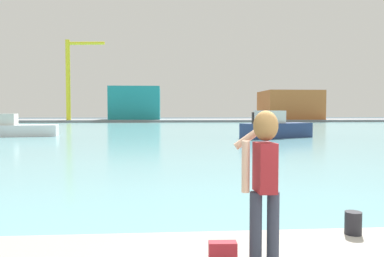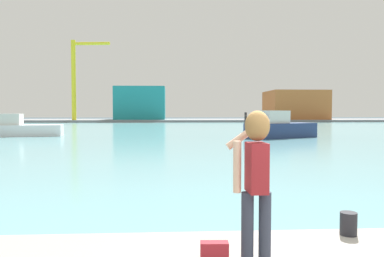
{
  "view_description": "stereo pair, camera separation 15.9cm",
  "coord_description": "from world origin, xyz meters",
  "px_view_note": "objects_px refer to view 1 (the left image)",
  "views": [
    {
      "loc": [
        -2.11,
        -3.32,
        2.4
      ],
      "look_at": [
        -1.35,
        7.19,
        1.94
      ],
      "focal_mm": 35.19,
      "sensor_mm": 36.0,
      "label": 1
    },
    {
      "loc": [
        -1.96,
        -3.33,
        2.4
      ],
      "look_at": [
        -1.35,
        7.19,
        1.94
      ],
      "focal_mm": 35.19,
      "sensor_mm": 36.0,
      "label": 2
    }
  ],
  "objects_px": {
    "handbag": "(223,252)",
    "boat_moored": "(9,128)",
    "harbor_bollard": "(353,223)",
    "person_photographer": "(264,170)",
    "port_crane": "(71,73)",
    "warehouse_left": "(136,103)",
    "warehouse_right": "(289,105)",
    "boat_moored_2": "(276,128)"
  },
  "relations": [
    {
      "from": "handbag",
      "to": "boat_moored",
      "type": "xyz_separation_m",
      "value": [
        -15.79,
        33.67,
        0.01
      ]
    },
    {
      "from": "handbag",
      "to": "harbor_bollard",
      "type": "height_order",
      "value": "harbor_bollard"
    },
    {
      "from": "handbag",
      "to": "boat_moored",
      "type": "relative_size",
      "value": 0.04
    },
    {
      "from": "person_photographer",
      "to": "port_crane",
      "type": "height_order",
      "value": "port_crane"
    },
    {
      "from": "person_photographer",
      "to": "port_crane",
      "type": "relative_size",
      "value": 0.1
    },
    {
      "from": "warehouse_left",
      "to": "warehouse_right",
      "type": "bearing_deg",
      "value": -2.56
    },
    {
      "from": "person_photographer",
      "to": "warehouse_right",
      "type": "bearing_deg",
      "value": -20.6
    },
    {
      "from": "harbor_bollard",
      "to": "boat_moored",
      "type": "bearing_deg",
      "value": 118.46
    },
    {
      "from": "harbor_bollard",
      "to": "boat_moored_2",
      "type": "xyz_separation_m",
      "value": [
        7.58,
        28.94,
        0.09
      ]
    },
    {
      "from": "warehouse_left",
      "to": "port_crane",
      "type": "xyz_separation_m",
      "value": [
        -13.8,
        -8.4,
        6.59
      ]
    },
    {
      "from": "boat_moored_2",
      "to": "warehouse_left",
      "type": "relative_size",
      "value": 0.55
    },
    {
      "from": "handbag",
      "to": "warehouse_left",
      "type": "relative_size",
      "value": 0.02
    },
    {
      "from": "warehouse_left",
      "to": "warehouse_right",
      "type": "xyz_separation_m",
      "value": [
        39.03,
        -1.74,
        -0.43
      ]
    },
    {
      "from": "handbag",
      "to": "warehouse_left",
      "type": "distance_m",
      "value": 91.89
    },
    {
      "from": "person_photographer",
      "to": "boat_moored_2",
      "type": "bearing_deg",
      "value": -18.71
    },
    {
      "from": "harbor_bollard",
      "to": "person_photographer",
      "type": "bearing_deg",
      "value": -149.34
    },
    {
      "from": "person_photographer",
      "to": "warehouse_right",
      "type": "distance_m",
      "value": 94.92
    },
    {
      "from": "boat_moored",
      "to": "warehouse_left",
      "type": "height_order",
      "value": "warehouse_left"
    },
    {
      "from": "harbor_bollard",
      "to": "port_crane",
      "type": "xyz_separation_m",
      "value": [
        -23.67,
        82.22,
        10.3
      ]
    },
    {
      "from": "handbag",
      "to": "person_photographer",
      "type": "bearing_deg",
      "value": -6.73
    },
    {
      "from": "boat_moored",
      "to": "handbag",
      "type": "bearing_deg",
      "value": -73.45
    },
    {
      "from": "port_crane",
      "to": "warehouse_left",
      "type": "bearing_deg",
      "value": 31.33
    },
    {
      "from": "person_photographer",
      "to": "harbor_bollard",
      "type": "height_order",
      "value": "person_photographer"
    },
    {
      "from": "person_photographer",
      "to": "port_crane",
      "type": "xyz_separation_m",
      "value": [
        -22.14,
        83.13,
        9.4
      ]
    },
    {
      "from": "harbor_bollard",
      "to": "warehouse_right",
      "type": "distance_m",
      "value": 93.6
    },
    {
      "from": "boat_moored",
      "to": "harbor_bollard",
      "type": "bearing_deg",
      "value": -70.13
    },
    {
      "from": "boat_moored",
      "to": "warehouse_left",
      "type": "bearing_deg",
      "value": 73.63
    },
    {
      "from": "warehouse_left",
      "to": "warehouse_right",
      "type": "distance_m",
      "value": 39.07
    },
    {
      "from": "handbag",
      "to": "warehouse_right",
      "type": "distance_m",
      "value": 95.04
    },
    {
      "from": "warehouse_right",
      "to": "port_crane",
      "type": "xyz_separation_m",
      "value": [
        -52.83,
        -6.65,
        7.02
      ]
    },
    {
      "from": "handbag",
      "to": "boat_moored",
      "type": "bearing_deg",
      "value": 115.13
    },
    {
      "from": "boat_moored",
      "to": "warehouse_right",
      "type": "distance_m",
      "value": 73.2
    },
    {
      "from": "port_crane",
      "to": "person_photographer",
      "type": "bearing_deg",
      "value": -75.09
    },
    {
      "from": "boat_moored_2",
      "to": "port_crane",
      "type": "xyz_separation_m",
      "value": [
        -31.26,
        53.28,
        10.22
      ]
    },
    {
      "from": "boat_moored",
      "to": "boat_moored_2",
      "type": "bearing_deg",
      "value": -17.26
    },
    {
      "from": "boat_moored_2",
      "to": "warehouse_left",
      "type": "xyz_separation_m",
      "value": [
        -17.46,
        61.68,
        3.62
      ]
    },
    {
      "from": "harbor_bollard",
      "to": "boat_moored_2",
      "type": "distance_m",
      "value": 29.92
    },
    {
      "from": "person_photographer",
      "to": "boat_moored_2",
      "type": "height_order",
      "value": "boat_moored_2"
    },
    {
      "from": "port_crane",
      "to": "warehouse_right",
      "type": "bearing_deg",
      "value": 7.18
    },
    {
      "from": "boat_moored_2",
      "to": "harbor_bollard",
      "type": "bearing_deg",
      "value": -131.02
    },
    {
      "from": "harbor_bollard",
      "to": "port_crane",
      "type": "height_order",
      "value": "port_crane"
    },
    {
      "from": "harbor_bollard",
      "to": "boat_moored",
      "type": "xyz_separation_m",
      "value": [
        -17.78,
        32.81,
        -0.03
      ]
    }
  ]
}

